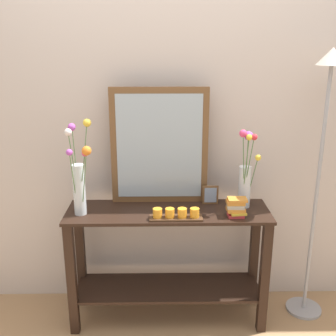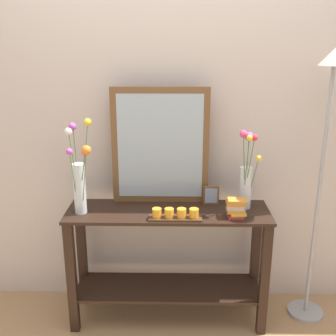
# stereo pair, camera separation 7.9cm
# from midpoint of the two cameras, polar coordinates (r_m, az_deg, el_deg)

# --- Properties ---
(ground_plane) EXTENTS (7.00, 6.00, 0.02)m
(ground_plane) POSITION_cam_midpoint_polar(r_m,az_deg,el_deg) (2.99, -0.81, -20.03)
(ground_plane) COLOR #A87F56
(wall_back) EXTENTS (6.40, 0.08, 2.70)m
(wall_back) POSITION_cam_midpoint_polar(r_m,az_deg,el_deg) (2.72, -0.95, 7.75)
(wall_back) COLOR beige
(wall_back) RESTS_ON ground
(console_table) EXTENTS (1.28, 0.38, 0.78)m
(console_table) POSITION_cam_midpoint_polar(r_m,az_deg,el_deg) (2.72, -0.85, -11.84)
(console_table) COLOR black
(console_table) RESTS_ON ground
(mirror_leaning) EXTENTS (0.62, 0.03, 0.75)m
(mirror_leaning) POSITION_cam_midpoint_polar(r_m,az_deg,el_deg) (2.61, -2.08, 3.02)
(mirror_leaning) COLOR brown
(mirror_leaning) RESTS_ON console_table
(tall_vase_left) EXTENTS (0.17, 0.24, 0.58)m
(tall_vase_left) POSITION_cam_midpoint_polar(r_m,az_deg,el_deg) (2.52, -13.14, -1.26)
(tall_vase_left) COLOR silver
(tall_vase_left) RESTS_ON console_table
(vase_right) EXTENTS (0.14, 0.15, 0.52)m
(vase_right) POSITION_cam_midpoint_polar(r_m,az_deg,el_deg) (2.60, 9.88, -1.30)
(vase_right) COLOR silver
(vase_right) RESTS_ON console_table
(candle_tray) EXTENTS (0.32, 0.09, 0.07)m
(candle_tray) POSITION_cam_midpoint_polar(r_m,az_deg,el_deg) (2.46, 0.20, -6.51)
(candle_tray) COLOR #472D1C
(candle_tray) RESTS_ON console_table
(picture_frame_small) EXTENTS (0.10, 0.01, 0.12)m
(picture_frame_small) POSITION_cam_midpoint_polar(r_m,az_deg,el_deg) (2.68, 5.08, -3.75)
(picture_frame_small) COLOR brown
(picture_frame_small) RESTS_ON console_table
(book_stack) EXTENTS (0.12, 0.10, 0.11)m
(book_stack) POSITION_cam_midpoint_polar(r_m,az_deg,el_deg) (2.51, 8.58, -5.41)
(book_stack) COLOR #C63338
(book_stack) RESTS_ON console_table
(floor_lamp) EXTENTS (0.24, 0.24, 1.77)m
(floor_lamp) POSITION_cam_midpoint_polar(r_m,az_deg,el_deg) (2.68, 19.91, 3.12)
(floor_lamp) COLOR #9E9EA3
(floor_lamp) RESTS_ON ground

